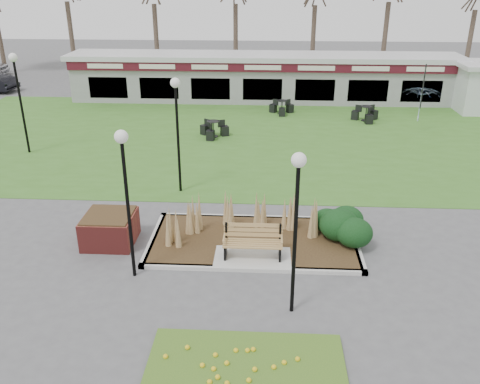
# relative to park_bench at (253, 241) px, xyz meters

# --- Properties ---
(ground) EXTENTS (100.00, 100.00, 0.00)m
(ground) POSITION_rel_park_bench_xyz_m (0.00, -0.25, -0.59)
(ground) COLOR #515154
(ground) RESTS_ON ground
(lawn) EXTENTS (34.00, 16.00, 0.02)m
(lawn) POSITION_rel_park_bench_xyz_m (0.00, 11.75, -0.58)
(lawn) COLOR #396A21
(lawn) RESTS_ON ground
(flower_bed) EXTENTS (4.20, 3.00, 0.16)m
(flower_bed) POSITION_rel_park_bench_xyz_m (0.00, -4.85, -0.52)
(flower_bed) COLOR #3A651C
(flower_bed) RESTS_ON ground
(planting_bed) EXTENTS (6.75, 3.40, 1.27)m
(planting_bed) POSITION_rel_park_bench_xyz_m (1.27, 1.10, -0.22)
(planting_bed) COLOR #342214
(planting_bed) RESTS_ON ground
(park_bench) EXTENTS (1.70, 0.66, 0.93)m
(park_bench) POSITION_rel_park_bench_xyz_m (0.00, 0.00, 0.00)
(park_bench) COLOR #A8814C
(park_bench) RESTS_ON ground
(brick_planter) EXTENTS (1.50, 1.50, 0.95)m
(brick_planter) POSITION_rel_park_bench_xyz_m (-4.40, 0.75, -0.11)
(brick_planter) COLOR maroon
(brick_planter) RESTS_ON ground
(food_pavilion) EXTENTS (24.60, 3.40, 2.90)m
(food_pavilion) POSITION_rel_park_bench_xyz_m (0.00, 19.71, 0.89)
(food_pavilion) COLOR gray
(food_pavilion) RESTS_ON ground
(lamp_post_near_left) EXTENTS (0.34, 0.34, 4.13)m
(lamp_post_near_left) POSITION_rel_park_bench_xyz_m (1.04, -2.40, 2.42)
(lamp_post_near_left) COLOR black
(lamp_post_near_left) RESTS_ON ground
(lamp_post_mid_left) EXTENTS (0.34, 0.34, 4.16)m
(lamp_post_mid_left) POSITION_rel_park_bench_xyz_m (-3.22, -1.05, 2.44)
(lamp_post_mid_left) COLOR black
(lamp_post_mid_left) RESTS_ON ground
(lamp_post_mid_right) EXTENTS (0.36, 0.36, 4.30)m
(lamp_post_mid_right) POSITION_rel_park_bench_xyz_m (-2.90, 4.79, 2.54)
(lamp_post_mid_right) COLOR black
(lamp_post_mid_right) RESTS_ON ground
(lamp_post_far_left) EXTENTS (0.37, 0.37, 4.48)m
(lamp_post_far_left) POSITION_rel_park_bench_xyz_m (-10.58, 8.81, 2.68)
(lamp_post_far_left) COLOR black
(lamp_post_far_left) RESTS_ON ground
(bistro_set_a) EXTENTS (1.51, 1.41, 0.81)m
(bistro_set_a) POSITION_rel_park_bench_xyz_m (-2.35, 11.65, -0.30)
(bistro_set_a) COLOR black
(bistro_set_a) RESTS_ON ground
(bistro_set_c) EXTENTS (1.46, 1.27, 0.78)m
(bistro_set_c) POSITION_rel_park_bench_xyz_m (1.16, 16.33, -0.31)
(bistro_set_c) COLOR black
(bistro_set_c) RESTS_ON ground
(bistro_set_d) EXTENTS (1.54, 1.42, 0.82)m
(bistro_set_d) POSITION_rel_park_bench_xyz_m (5.79, 15.04, -0.30)
(bistro_set_d) COLOR black
(bistro_set_d) RESTS_ON ground
(patio_umbrella) EXTENTS (2.32, 2.35, 2.42)m
(patio_umbrella) POSITION_rel_park_bench_xyz_m (8.00, 12.75, 0.95)
(patio_umbrella) COLOR black
(patio_umbrella) RESTS_ON ground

